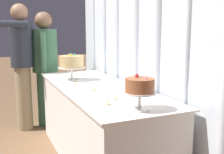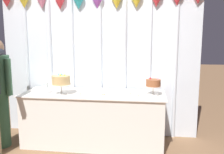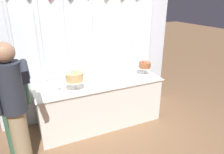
{
  "view_description": "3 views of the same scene",
  "coord_description": "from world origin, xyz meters",
  "px_view_note": "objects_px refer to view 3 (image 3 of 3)",
  "views": [
    {
      "loc": [
        2.53,
        -0.86,
        1.36
      ],
      "look_at": [
        0.27,
        0.14,
        0.93
      ],
      "focal_mm": 44.33,
      "sensor_mm": 36.0,
      "label": 1
    },
    {
      "loc": [
        0.74,
        -3.36,
        1.6
      ],
      "look_at": [
        0.27,
        0.18,
        1.03
      ],
      "focal_mm": 38.84,
      "sensor_mm": 36.0,
      "label": 2
    },
    {
      "loc": [
        -1.12,
        -2.88,
        2.13
      ],
      "look_at": [
        0.21,
        0.04,
        0.87
      ],
      "focal_mm": 32.98,
      "sensor_mm": 36.0,
      "label": 3
    }
  ],
  "objects_px": {
    "wine_glass": "(59,85)",
    "guest_man_pink_jacket": "(10,100)",
    "cake_display_nearright": "(145,66)",
    "cake_display_nearleft": "(75,77)",
    "tealight_near_left": "(111,82)",
    "tealight_far_right": "(139,78)",
    "tealight_near_right": "(130,77)",
    "guest_girl_blue_dress": "(14,104)",
    "cake_table": "(100,102)",
    "tealight_far_left": "(95,87)"
  },
  "relations": [
    {
      "from": "tealight_near_right",
      "to": "guest_man_pink_jacket",
      "type": "relative_size",
      "value": 0.03
    },
    {
      "from": "cake_display_nearleft",
      "to": "tealight_far_right",
      "type": "relative_size",
      "value": 6.07
    },
    {
      "from": "cake_display_nearright",
      "to": "tealight_near_right",
      "type": "height_order",
      "value": "cake_display_nearright"
    },
    {
      "from": "tealight_near_left",
      "to": "cake_table",
      "type": "bearing_deg",
      "value": 148.33
    },
    {
      "from": "tealight_near_left",
      "to": "tealight_far_right",
      "type": "height_order",
      "value": "tealight_near_left"
    },
    {
      "from": "cake_display_nearleft",
      "to": "tealight_far_left",
      "type": "distance_m",
      "value": 0.36
    },
    {
      "from": "wine_glass",
      "to": "tealight_near_right",
      "type": "distance_m",
      "value": 1.25
    },
    {
      "from": "tealight_near_right",
      "to": "tealight_far_left",
      "type": "bearing_deg",
      "value": -169.23
    },
    {
      "from": "tealight_near_right",
      "to": "tealight_far_right",
      "type": "relative_size",
      "value": 0.94
    },
    {
      "from": "guest_girl_blue_dress",
      "to": "cake_display_nearright",
      "type": "bearing_deg",
      "value": 14.86
    },
    {
      "from": "tealight_far_left",
      "to": "tealight_near_left",
      "type": "xyz_separation_m",
      "value": [
        0.31,
        0.09,
        -0.0
      ]
    },
    {
      "from": "cake_display_nearleft",
      "to": "guest_girl_blue_dress",
      "type": "distance_m",
      "value": 0.95
    },
    {
      "from": "cake_display_nearleft",
      "to": "guest_man_pink_jacket",
      "type": "height_order",
      "value": "guest_man_pink_jacket"
    },
    {
      "from": "tealight_near_left",
      "to": "guest_man_pink_jacket",
      "type": "relative_size",
      "value": 0.03
    },
    {
      "from": "cake_display_nearleft",
      "to": "tealight_near_right",
      "type": "height_order",
      "value": "cake_display_nearleft"
    },
    {
      "from": "tealight_near_right",
      "to": "guest_girl_blue_dress",
      "type": "relative_size",
      "value": 0.03
    },
    {
      "from": "cake_display_nearright",
      "to": "tealight_near_left",
      "type": "bearing_deg",
      "value": -172.97
    },
    {
      "from": "tealight_near_left",
      "to": "guest_girl_blue_dress",
      "type": "distance_m",
      "value": 1.54
    },
    {
      "from": "guest_man_pink_jacket",
      "to": "cake_display_nearright",
      "type": "bearing_deg",
      "value": 6.41
    },
    {
      "from": "cake_table",
      "to": "cake_display_nearleft",
      "type": "bearing_deg",
      "value": -162.97
    },
    {
      "from": "guest_man_pink_jacket",
      "to": "tealight_near_right",
      "type": "bearing_deg",
      "value": 6.27
    },
    {
      "from": "tealight_far_right",
      "to": "guest_girl_blue_dress",
      "type": "distance_m",
      "value": 2.0
    },
    {
      "from": "cake_display_nearleft",
      "to": "tealight_near_right",
      "type": "distance_m",
      "value": 1.02
    },
    {
      "from": "guest_man_pink_jacket",
      "to": "cake_table",
      "type": "bearing_deg",
      "value": 11.2
    },
    {
      "from": "cake_table",
      "to": "cake_display_nearright",
      "type": "distance_m",
      "value": 1.04
    },
    {
      "from": "tealight_far_left",
      "to": "wine_glass",
      "type": "bearing_deg",
      "value": 171.86
    },
    {
      "from": "tealight_far_left",
      "to": "tealight_near_right",
      "type": "bearing_deg",
      "value": 10.77
    },
    {
      "from": "tealight_far_left",
      "to": "cake_table",
      "type": "bearing_deg",
      "value": 53.38
    },
    {
      "from": "wine_glass",
      "to": "guest_man_pink_jacket",
      "type": "bearing_deg",
      "value": -166.93
    },
    {
      "from": "cake_table",
      "to": "guest_girl_blue_dress",
      "type": "height_order",
      "value": "guest_girl_blue_dress"
    },
    {
      "from": "cake_table",
      "to": "tealight_near_right",
      "type": "xyz_separation_m",
      "value": [
        0.56,
        -0.06,
        0.41
      ]
    },
    {
      "from": "wine_glass",
      "to": "tealight_near_right",
      "type": "height_order",
      "value": "wine_glass"
    },
    {
      "from": "wine_glass",
      "to": "guest_man_pink_jacket",
      "type": "xyz_separation_m",
      "value": [
        -0.66,
        -0.15,
        -0.04
      ]
    },
    {
      "from": "guest_girl_blue_dress",
      "to": "tealight_far_left",
      "type": "bearing_deg",
      "value": 19.29
    },
    {
      "from": "cake_table",
      "to": "guest_man_pink_jacket",
      "type": "relative_size",
      "value": 1.32
    },
    {
      "from": "cake_table",
      "to": "guest_man_pink_jacket",
      "type": "distance_m",
      "value": 1.45
    },
    {
      "from": "tealight_near_right",
      "to": "cake_table",
      "type": "bearing_deg",
      "value": 174.09
    },
    {
      "from": "cake_table",
      "to": "tealight_near_right",
      "type": "relative_size",
      "value": 43.7
    },
    {
      "from": "tealight_far_left",
      "to": "tealight_near_right",
      "type": "relative_size",
      "value": 0.82
    },
    {
      "from": "wine_glass",
      "to": "cake_display_nearright",
      "type": "bearing_deg",
      "value": 3.52
    },
    {
      "from": "guest_man_pink_jacket",
      "to": "guest_girl_blue_dress",
      "type": "bearing_deg",
      "value": -78.6
    },
    {
      "from": "tealight_near_left",
      "to": "guest_girl_blue_dress",
      "type": "xyz_separation_m",
      "value": [
        -1.45,
        -0.49,
        0.15
      ]
    },
    {
      "from": "cake_display_nearleft",
      "to": "guest_girl_blue_dress",
      "type": "relative_size",
      "value": 0.18
    },
    {
      "from": "cake_table",
      "to": "wine_glass",
      "type": "relative_size",
      "value": 13.51
    },
    {
      "from": "tealight_far_right",
      "to": "guest_man_pink_jacket",
      "type": "relative_size",
      "value": 0.03
    },
    {
      "from": "cake_display_nearright",
      "to": "guest_girl_blue_dress",
      "type": "height_order",
      "value": "guest_girl_blue_dress"
    },
    {
      "from": "cake_display_nearleft",
      "to": "tealight_near_left",
      "type": "relative_size",
      "value": 6.31
    },
    {
      "from": "cake_display_nearleft",
      "to": "tealight_far_right",
      "type": "distance_m",
      "value": 1.13
    },
    {
      "from": "cake_display_nearright",
      "to": "guest_man_pink_jacket",
      "type": "bearing_deg",
      "value": -173.59
    },
    {
      "from": "tealight_far_left",
      "to": "tealight_far_right",
      "type": "height_order",
      "value": "tealight_far_left"
    }
  ]
}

